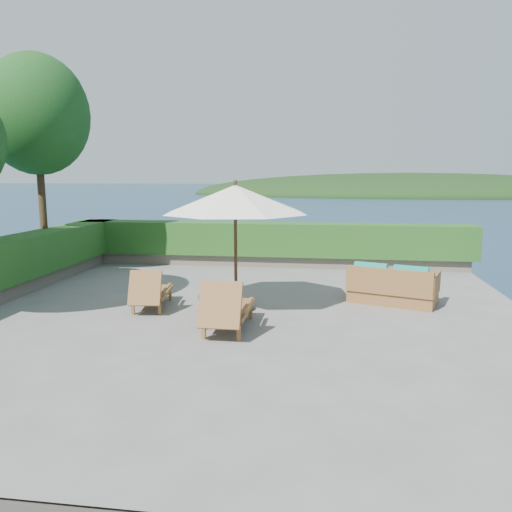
# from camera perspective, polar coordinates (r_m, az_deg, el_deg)

# --- Properties ---
(ground) EXTENTS (12.00, 12.00, 0.00)m
(ground) POSITION_cam_1_polar(r_m,az_deg,el_deg) (10.22, -2.31, -6.77)
(ground) COLOR gray
(ground) RESTS_ON ground
(foundation) EXTENTS (12.00, 12.00, 3.00)m
(foundation) POSITION_cam_1_polar(r_m,az_deg,el_deg) (10.76, -2.25, -14.74)
(foundation) COLOR #4F473E
(foundation) RESTS_ON ocean
(ocean) EXTENTS (600.00, 600.00, 0.00)m
(ocean) POSITION_cam_1_polar(r_m,az_deg,el_deg) (11.42, -2.20, -21.40)
(ocean) COLOR #163344
(ocean) RESTS_ON ground
(offshore_island) EXTENTS (126.00, 57.60, 12.60)m
(offshore_island) POSITION_cam_1_polar(r_m,az_deg,el_deg) (151.57, 16.92, 6.72)
(offshore_island) COLOR black
(offshore_island) RESTS_ON ocean
(planter_wall_far) EXTENTS (12.00, 0.60, 0.36)m
(planter_wall_far) POSITION_cam_1_polar(r_m,az_deg,el_deg) (15.59, 1.36, -0.48)
(planter_wall_far) COLOR #6E6558
(planter_wall_far) RESTS_ON ground
(hedge_far) EXTENTS (12.40, 0.90, 1.00)m
(hedge_far) POSITION_cam_1_polar(r_m,az_deg,el_deg) (15.49, 1.37, 1.96)
(hedge_far) COLOR #124015
(hedge_far) RESTS_ON planter_wall_far
(tree_far) EXTENTS (2.80, 2.80, 6.03)m
(tree_far) POSITION_cam_1_polar(r_m,az_deg,el_deg) (15.11, -23.82, 14.52)
(tree_far) COLOR #412E19
(tree_far) RESTS_ON ground
(patio_umbrella) EXTENTS (3.64, 3.64, 2.73)m
(patio_umbrella) POSITION_cam_1_polar(r_m,az_deg,el_deg) (10.27, -2.38, 6.36)
(patio_umbrella) COLOR black
(patio_umbrella) RESTS_ON ground
(lounge_left) EXTENTS (0.84, 1.65, 0.91)m
(lounge_left) POSITION_cam_1_polar(r_m,az_deg,el_deg) (10.83, -11.94, -3.98)
(lounge_left) COLOR brown
(lounge_left) RESTS_ON ground
(lounge_right) EXTENTS (0.82, 1.78, 1.03)m
(lounge_right) POSITION_cam_1_polar(r_m,az_deg,el_deg) (9.11, -3.36, -5.99)
(lounge_right) COLOR brown
(lounge_right) RESTS_ON ground
(side_table) EXTENTS (0.66, 0.66, 0.55)m
(side_table) POSITION_cam_1_polar(r_m,az_deg,el_deg) (9.42, -4.93, -5.37)
(side_table) COLOR brown
(side_table) RESTS_ON ground
(wicker_loveseat) EXTENTS (2.08, 1.52, 0.92)m
(wicker_loveseat) POSITION_cam_1_polar(r_m,az_deg,el_deg) (11.45, 15.31, -3.50)
(wicker_loveseat) COLOR brown
(wicker_loveseat) RESTS_ON ground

